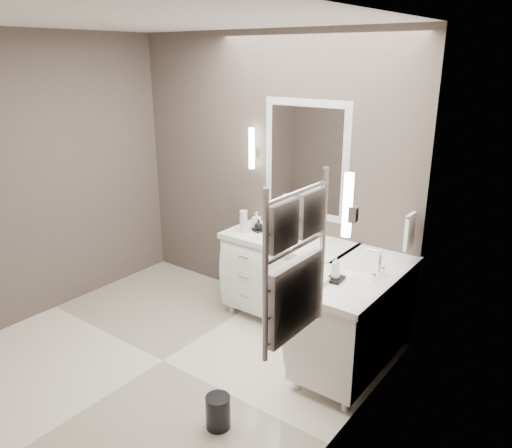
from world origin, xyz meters
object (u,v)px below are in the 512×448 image
Objects in this scene: vanity_right at (356,314)px; towel_ladder at (295,271)px; vanity_back at (287,274)px; waste_bin at (218,412)px.

vanity_right is 1.38× the size of towel_ladder.
vanity_back is 1.00× the size of vanity_right.
towel_ladder is 3.71× the size of waste_bin.
waste_bin is at bearing -109.28° from vanity_right.
vanity_right is 1.34m from waste_bin.
towel_ladder reaches higher than waste_bin.
vanity_right is at bearing 99.84° from towel_ladder.
towel_ladder is at bearing -80.16° from vanity_right.
vanity_back reaches higher than waste_bin.
waste_bin is at bearing 172.56° from towel_ladder.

